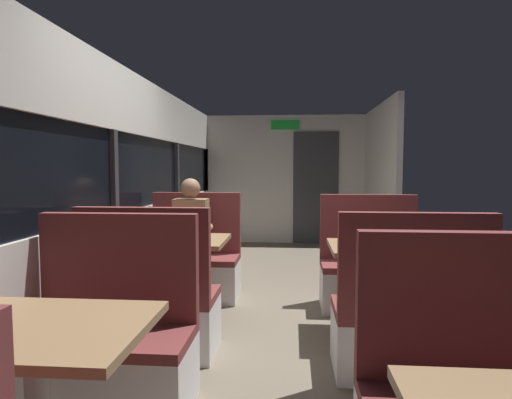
{
  "coord_description": "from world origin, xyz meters",
  "views": [
    {
      "loc": [
        0.14,
        -3.73,
        1.37
      ],
      "look_at": [
        -0.27,
        1.17,
        1.01
      ],
      "focal_mm": 30.74,
      "sensor_mm": 36.0,
      "label": 1
    }
  ],
  "objects_px": {
    "bench_rear_aisle_facing_entry": "(370,275)",
    "coffee_cup_primary": "(173,232)",
    "bench_mid_window_facing_entry": "(194,267)",
    "dining_table_mid_window": "(176,250)",
    "bench_mid_window_facing_end": "(151,310)",
    "seated_passenger": "(192,248)",
    "coffee_cup_secondary": "(374,237)",
    "bench_rear_aisle_facing_end": "(407,327)",
    "dining_table_near_window": "(36,349)",
    "dining_table_rear_aisle": "(386,258)",
    "bench_near_window_facing_entry": "(110,351)"
  },
  "relations": [
    {
      "from": "bench_near_window_facing_entry",
      "to": "bench_mid_window_facing_entry",
      "type": "distance_m",
      "value": 2.13
    },
    {
      "from": "dining_table_mid_window",
      "to": "coffee_cup_primary",
      "type": "distance_m",
      "value": 0.17
    },
    {
      "from": "bench_near_window_facing_entry",
      "to": "seated_passenger",
      "type": "bearing_deg",
      "value": 90.0
    },
    {
      "from": "bench_mid_window_facing_end",
      "to": "seated_passenger",
      "type": "xyz_separation_m",
      "value": [
        0.0,
        1.33,
        0.21
      ]
    },
    {
      "from": "bench_mid_window_facing_end",
      "to": "bench_rear_aisle_facing_entry",
      "type": "bearing_deg",
      "value": 33.81
    },
    {
      "from": "bench_rear_aisle_facing_end",
      "to": "seated_passenger",
      "type": "distance_m",
      "value": 2.36
    },
    {
      "from": "dining_table_near_window",
      "to": "bench_near_window_facing_entry",
      "type": "bearing_deg",
      "value": 90.0
    },
    {
      "from": "coffee_cup_secondary",
      "to": "bench_rear_aisle_facing_end",
      "type": "bearing_deg",
      "value": -85.3
    },
    {
      "from": "bench_mid_window_facing_entry",
      "to": "dining_table_rear_aisle",
      "type": "relative_size",
      "value": 1.22
    },
    {
      "from": "dining_table_near_window",
      "to": "bench_mid_window_facing_end",
      "type": "distance_m",
      "value": 1.46
    },
    {
      "from": "dining_table_mid_window",
      "to": "bench_mid_window_facing_end",
      "type": "height_order",
      "value": "bench_mid_window_facing_end"
    },
    {
      "from": "seated_passenger",
      "to": "coffee_cup_primary",
      "type": "relative_size",
      "value": 14.0
    },
    {
      "from": "dining_table_rear_aisle",
      "to": "seated_passenger",
      "type": "distance_m",
      "value": 1.97
    },
    {
      "from": "dining_table_rear_aisle",
      "to": "bench_rear_aisle_facing_entry",
      "type": "relative_size",
      "value": 0.82
    },
    {
      "from": "bench_mid_window_facing_end",
      "to": "bench_rear_aisle_facing_end",
      "type": "relative_size",
      "value": 1.0
    },
    {
      "from": "seated_passenger",
      "to": "coffee_cup_secondary",
      "type": "distance_m",
      "value": 1.86
    },
    {
      "from": "bench_mid_window_facing_end",
      "to": "dining_table_rear_aisle",
      "type": "relative_size",
      "value": 1.22
    },
    {
      "from": "dining_table_near_window",
      "to": "coffee_cup_secondary",
      "type": "relative_size",
      "value": 10.0
    },
    {
      "from": "dining_table_mid_window",
      "to": "bench_rear_aisle_facing_entry",
      "type": "distance_m",
      "value": 1.88
    },
    {
      "from": "bench_rear_aisle_facing_end",
      "to": "bench_rear_aisle_facing_entry",
      "type": "height_order",
      "value": "same"
    },
    {
      "from": "dining_table_rear_aisle",
      "to": "bench_rear_aisle_facing_entry",
      "type": "bearing_deg",
      "value": 90.0
    },
    {
      "from": "bench_mid_window_facing_entry",
      "to": "bench_rear_aisle_facing_entry",
      "type": "height_order",
      "value": "same"
    },
    {
      "from": "dining_table_near_window",
      "to": "dining_table_mid_window",
      "type": "bearing_deg",
      "value": 90.0
    },
    {
      "from": "dining_table_near_window",
      "to": "bench_near_window_facing_entry",
      "type": "distance_m",
      "value": 0.77
    },
    {
      "from": "dining_table_mid_window",
      "to": "dining_table_rear_aisle",
      "type": "distance_m",
      "value": 1.8
    },
    {
      "from": "seated_passenger",
      "to": "bench_mid_window_facing_end",
      "type": "bearing_deg",
      "value": -90.0
    },
    {
      "from": "bench_near_window_facing_entry",
      "to": "coffee_cup_primary",
      "type": "xyz_separation_m",
      "value": [
        -0.04,
        1.51,
        0.46
      ]
    },
    {
      "from": "dining_table_mid_window",
      "to": "seated_passenger",
      "type": "relative_size",
      "value": 0.71
    },
    {
      "from": "dining_table_near_window",
      "to": "bench_rear_aisle_facing_entry",
      "type": "height_order",
      "value": "bench_rear_aisle_facing_entry"
    },
    {
      "from": "coffee_cup_primary",
      "to": "dining_table_near_window",
      "type": "bearing_deg",
      "value": -88.85
    },
    {
      "from": "dining_table_rear_aisle",
      "to": "bench_rear_aisle_facing_end",
      "type": "bearing_deg",
      "value": -90.0
    },
    {
      "from": "dining_table_near_window",
      "to": "bench_mid_window_facing_end",
      "type": "xyz_separation_m",
      "value": [
        0.0,
        1.43,
        -0.31
      ]
    },
    {
      "from": "dining_table_mid_window",
      "to": "coffee_cup_secondary",
      "type": "height_order",
      "value": "coffee_cup_secondary"
    },
    {
      "from": "bench_rear_aisle_facing_entry",
      "to": "bench_rear_aisle_facing_end",
      "type": "bearing_deg",
      "value": -90.0
    },
    {
      "from": "bench_mid_window_facing_entry",
      "to": "coffee_cup_primary",
      "type": "relative_size",
      "value": 12.22
    },
    {
      "from": "coffee_cup_primary",
      "to": "coffee_cup_secondary",
      "type": "relative_size",
      "value": 1.0
    },
    {
      "from": "dining_table_mid_window",
      "to": "bench_rear_aisle_facing_end",
      "type": "distance_m",
      "value": 2.03
    },
    {
      "from": "bench_mid_window_facing_end",
      "to": "coffee_cup_secondary",
      "type": "relative_size",
      "value": 12.22
    },
    {
      "from": "bench_mid_window_facing_entry",
      "to": "coffee_cup_primary",
      "type": "xyz_separation_m",
      "value": [
        -0.04,
        -0.62,
        0.46
      ]
    },
    {
      "from": "dining_table_rear_aisle",
      "to": "coffee_cup_primary",
      "type": "relative_size",
      "value": 10.0
    },
    {
      "from": "seated_passenger",
      "to": "bench_near_window_facing_entry",
      "type": "bearing_deg",
      "value": -90.0
    },
    {
      "from": "bench_mid_window_facing_end",
      "to": "dining_table_near_window",
      "type": "bearing_deg",
      "value": -90.0
    },
    {
      "from": "dining_table_rear_aisle",
      "to": "coffee_cup_primary",
      "type": "bearing_deg",
      "value": 171.32
    },
    {
      "from": "bench_rear_aisle_facing_entry",
      "to": "coffee_cup_primary",
      "type": "relative_size",
      "value": 12.22
    },
    {
      "from": "dining_table_mid_window",
      "to": "bench_mid_window_facing_end",
      "type": "distance_m",
      "value": 0.77
    },
    {
      "from": "dining_table_near_window",
      "to": "seated_passenger",
      "type": "relative_size",
      "value": 0.71
    },
    {
      "from": "bench_mid_window_facing_entry",
      "to": "dining_table_mid_window",
      "type": "bearing_deg",
      "value": -90.0
    },
    {
      "from": "bench_mid_window_facing_end",
      "to": "coffee_cup_secondary",
      "type": "xyz_separation_m",
      "value": [
        1.72,
        0.66,
        0.46
      ]
    },
    {
      "from": "dining_table_mid_window",
      "to": "seated_passenger",
      "type": "distance_m",
      "value": 0.64
    },
    {
      "from": "dining_table_near_window",
      "to": "coffee_cup_secondary",
      "type": "distance_m",
      "value": 2.71
    }
  ]
}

